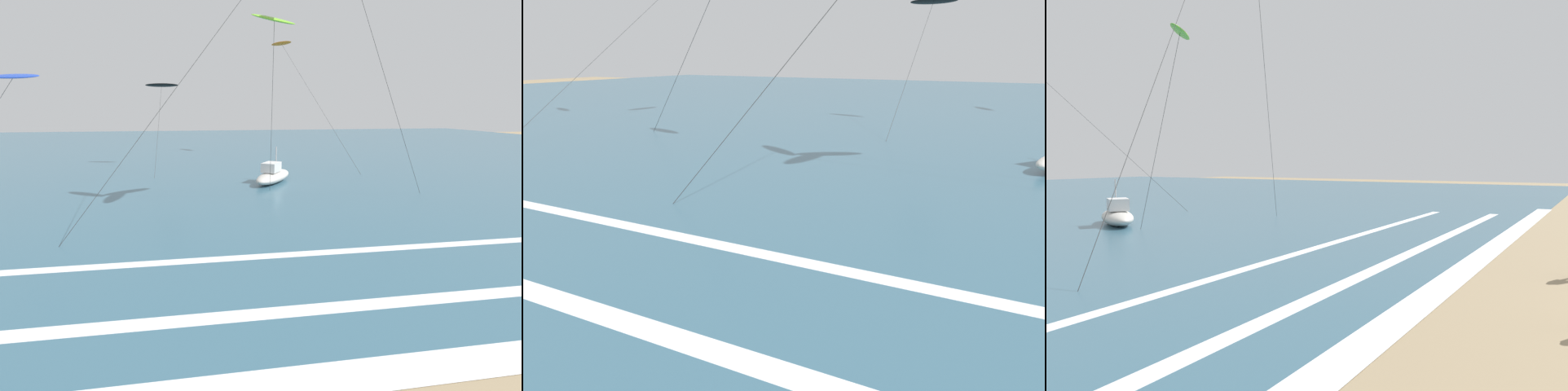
% 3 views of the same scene
% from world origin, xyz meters
% --- Properties ---
extents(wave_foam_shoreline, '(58.93, 1.03, 0.01)m').
position_xyz_m(wave_foam_shoreline, '(-0.08, 7.39, 0.01)').
color(wave_foam_shoreline, white).
rests_on(wave_foam_shoreline, ocean_surface).
extents(wave_foam_mid_break, '(45.38, 0.60, 0.01)m').
position_xyz_m(wave_foam_mid_break, '(0.91, 10.10, 0.01)').
color(wave_foam_mid_break, white).
rests_on(wave_foam_mid_break, ocean_surface).
extents(wave_foam_outer_break, '(45.16, 0.51, 0.01)m').
position_xyz_m(wave_foam_outer_break, '(0.54, 14.10, 0.01)').
color(wave_foam_outer_break, white).
rests_on(wave_foam_outer_break, ocean_surface).
extents(kite_lime_distant_low, '(3.11, 4.87, 10.43)m').
position_xyz_m(kite_lime_distant_low, '(4.84, 21.86, 10.17)').
color(kite_lime_distant_low, '#70C628').
rests_on(kite_lime_distant_low, ground).
extents(offshore_boat, '(4.25, 5.29, 2.70)m').
position_xyz_m(offshore_boat, '(6.09, 28.28, 0.55)').
color(offshore_boat, beige).
rests_on(offshore_boat, ground).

